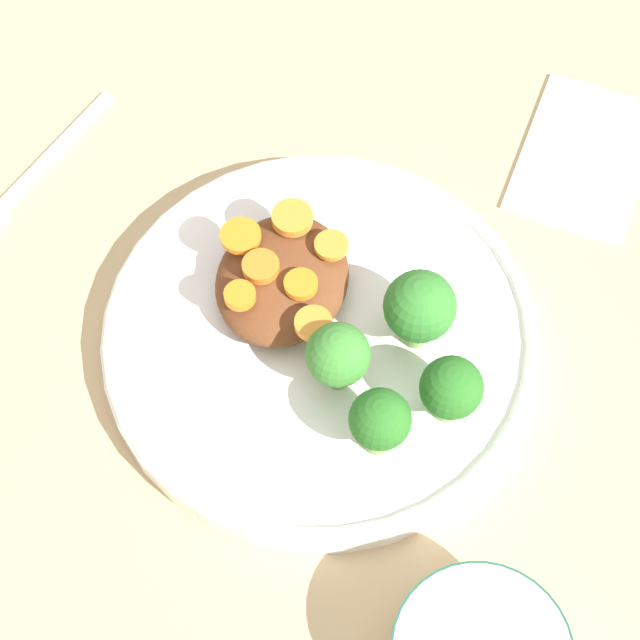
% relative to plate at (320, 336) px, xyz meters
% --- Properties ---
extents(ground_plane, '(4.00, 4.00, 0.00)m').
position_rel_plate_xyz_m(ground_plane, '(0.00, 0.00, -0.01)').
color(ground_plane, tan).
extents(plate, '(0.29, 0.29, 0.02)m').
position_rel_plate_xyz_m(plate, '(0.00, 0.00, 0.00)').
color(plate, white).
rests_on(plate, ground_plane).
extents(stew_mound, '(0.10, 0.09, 0.03)m').
position_rel_plate_xyz_m(stew_mound, '(0.02, 0.03, 0.02)').
color(stew_mound, brown).
rests_on(stew_mound, plate).
extents(broccoli_floret_0, '(0.04, 0.04, 0.05)m').
position_rel_plate_xyz_m(broccoli_floret_0, '(-0.06, -0.06, 0.04)').
color(broccoli_floret_0, '#7FA85B').
rests_on(broccoli_floret_0, plate).
extents(broccoli_floret_1, '(0.05, 0.05, 0.06)m').
position_rel_plate_xyz_m(broccoli_floret_1, '(0.01, -0.06, 0.04)').
color(broccoli_floret_1, '#7FA85B').
rests_on(broccoli_floret_1, plate).
extents(broccoli_floret_2, '(0.04, 0.04, 0.06)m').
position_rel_plate_xyz_m(broccoli_floret_2, '(-0.03, -0.02, 0.04)').
color(broccoli_floret_2, '#7FA85B').
rests_on(broccoli_floret_2, plate).
extents(broccoli_floret_3, '(0.04, 0.04, 0.05)m').
position_rel_plate_xyz_m(broccoli_floret_3, '(-0.03, -0.09, 0.04)').
color(broccoli_floret_3, '#7FA85B').
rests_on(broccoli_floret_3, plate).
extents(carrot_slice_0, '(0.02, 0.02, 0.01)m').
position_rel_plate_xyz_m(carrot_slice_0, '(-0.01, 0.05, 0.04)').
color(carrot_slice_0, orange).
rests_on(carrot_slice_0, stew_mound).
extents(carrot_slice_1, '(0.03, 0.03, 0.01)m').
position_rel_plate_xyz_m(carrot_slice_1, '(0.06, 0.04, 0.04)').
color(carrot_slice_1, orange).
rests_on(carrot_slice_1, stew_mound).
extents(carrot_slice_2, '(0.02, 0.02, 0.00)m').
position_rel_plate_xyz_m(carrot_slice_2, '(0.04, 0.01, 0.04)').
color(carrot_slice_2, orange).
rests_on(carrot_slice_2, stew_mound).
extents(carrot_slice_3, '(0.03, 0.03, 0.00)m').
position_rel_plate_xyz_m(carrot_slice_3, '(0.03, 0.06, 0.04)').
color(carrot_slice_3, orange).
rests_on(carrot_slice_3, stew_mound).
extents(carrot_slice_4, '(0.02, 0.02, 0.01)m').
position_rel_plate_xyz_m(carrot_slice_4, '(-0.01, 0.00, 0.04)').
color(carrot_slice_4, orange).
rests_on(carrot_slice_4, stew_mound).
extents(carrot_slice_5, '(0.02, 0.02, 0.01)m').
position_rel_plate_xyz_m(carrot_slice_5, '(0.01, 0.02, 0.04)').
color(carrot_slice_5, orange).
rests_on(carrot_slice_5, stew_mound).
extents(carrot_slice_6, '(0.02, 0.02, 0.01)m').
position_rel_plate_xyz_m(carrot_slice_6, '(0.02, 0.04, 0.04)').
color(carrot_slice_6, orange).
rests_on(carrot_slice_6, stew_mound).
extents(fork, '(0.18, 0.07, 0.01)m').
position_rel_plate_xyz_m(fork, '(0.05, 0.25, -0.01)').
color(fork, silver).
rests_on(fork, ground_plane).
extents(napkin, '(0.14, 0.10, 0.01)m').
position_rel_plate_xyz_m(napkin, '(0.21, -0.14, -0.01)').
color(napkin, white).
rests_on(napkin, ground_plane).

